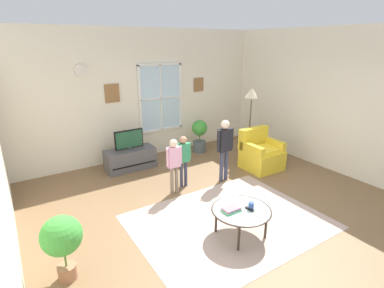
% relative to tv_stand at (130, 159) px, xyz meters
% --- Properties ---
extents(ground_plane, '(6.58, 6.90, 0.02)m').
position_rel_tv_stand_xyz_m(ground_plane, '(0.68, -2.57, -0.24)').
color(ground_plane, brown).
extents(back_wall, '(5.98, 0.17, 2.98)m').
position_rel_tv_stand_xyz_m(back_wall, '(0.69, 0.64, 1.26)').
color(back_wall, silver).
rests_on(back_wall, ground_plane).
extents(side_wall_right, '(0.12, 6.30, 2.98)m').
position_rel_tv_stand_xyz_m(side_wall_right, '(3.73, -2.57, 1.26)').
color(side_wall_right, silver).
rests_on(side_wall_right, ground_plane).
extents(area_rug, '(2.88, 2.23, 0.01)m').
position_rel_tv_stand_xyz_m(area_rug, '(0.50, -2.80, -0.22)').
color(area_rug, tan).
rests_on(area_rug, ground_plane).
extents(tv_stand, '(1.08, 0.47, 0.46)m').
position_rel_tv_stand_xyz_m(tv_stand, '(0.00, 0.00, 0.00)').
color(tv_stand, '#4C4C51').
rests_on(tv_stand, ground_plane).
extents(television, '(0.63, 0.08, 0.43)m').
position_rel_tv_stand_xyz_m(television, '(0.00, -0.00, 0.46)').
color(television, '#4C4C4C').
rests_on(television, tv_stand).
extents(armchair, '(0.76, 0.74, 0.87)m').
position_rel_tv_stand_xyz_m(armchair, '(2.44, -1.52, 0.10)').
color(armchair, yellow).
rests_on(armchair, ground_plane).
extents(coffee_table, '(0.85, 0.85, 0.42)m').
position_rel_tv_stand_xyz_m(coffee_table, '(0.43, -3.14, 0.17)').
color(coffee_table, '#99B2B7').
rests_on(coffee_table, ground_plane).
extents(book_stack, '(0.25, 0.17, 0.05)m').
position_rel_tv_stand_xyz_m(book_stack, '(0.28, -3.09, 0.22)').
color(book_stack, '#5CBD76').
rests_on(book_stack, coffee_table).
extents(cup, '(0.08, 0.08, 0.10)m').
position_rel_tv_stand_xyz_m(cup, '(0.55, -3.20, 0.24)').
color(cup, '#334C8C').
rests_on(cup, coffee_table).
extents(remote_near_books, '(0.05, 0.14, 0.02)m').
position_rel_tv_stand_xyz_m(remote_near_books, '(0.52, -3.21, 0.20)').
color(remote_near_books, black).
rests_on(remote_near_books, coffee_table).
extents(person_green_shirt, '(0.31, 0.14, 1.02)m').
position_rel_tv_stand_xyz_m(person_green_shirt, '(0.54, -1.37, 0.41)').
color(person_green_shirt, '#333851').
rests_on(person_green_shirt, ground_plane).
extents(person_pink_shirt, '(0.32, 0.14, 1.05)m').
position_rel_tv_stand_xyz_m(person_pink_shirt, '(0.25, -1.51, 0.43)').
color(person_pink_shirt, '#726656').
rests_on(person_pink_shirt, ground_plane).
extents(person_black_shirt, '(0.38, 0.17, 1.25)m').
position_rel_tv_stand_xyz_m(person_black_shirt, '(1.36, -1.57, 0.56)').
color(person_black_shirt, '#333851').
rests_on(person_black_shirt, ground_plane).
extents(potted_plant_by_window, '(0.39, 0.39, 0.82)m').
position_rel_tv_stand_xyz_m(potted_plant_by_window, '(1.90, 0.09, 0.23)').
color(potted_plant_by_window, '#4C565B').
rests_on(potted_plant_by_window, ground_plane).
extents(potted_plant_corner, '(0.46, 0.46, 0.83)m').
position_rel_tv_stand_xyz_m(potted_plant_corner, '(-1.86, -2.68, 0.33)').
color(potted_plant_corner, '#9E6B4C').
rests_on(potted_plant_corner, ground_plane).
extents(floor_lamp, '(0.32, 0.32, 1.67)m').
position_rel_tv_stand_xyz_m(floor_lamp, '(2.70, -0.86, 1.17)').
color(floor_lamp, black).
rests_on(floor_lamp, ground_plane).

